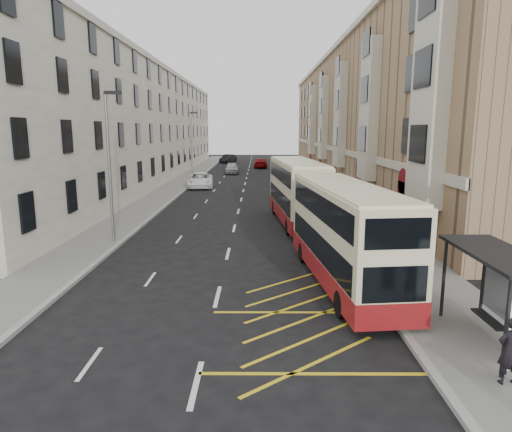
{
  "coord_description": "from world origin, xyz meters",
  "views": [
    {
      "loc": [
        1.54,
        -12.27,
        6.21
      ],
      "look_at": [
        1.43,
        9.02,
        2.13
      ],
      "focal_mm": 32.0,
      "sensor_mm": 36.0,
      "label": 1
    }
  ],
  "objects_px": {
    "street_lamp_far": "(192,142)",
    "car_dark": "(228,159)",
    "double_decker_rear": "(297,192)",
    "pedestrian_far": "(376,256)",
    "street_lamp_near": "(110,159)",
    "car_red": "(261,163)",
    "car_silver": "(232,168)",
    "bus_shelter": "(508,281)",
    "white_van": "(200,180)",
    "double_decker_front": "(345,235)",
    "pedestrian_near": "(510,351)"
  },
  "relations": [
    {
      "from": "car_red",
      "to": "car_dark",
      "type": "bearing_deg",
      "value": -59.64
    },
    {
      "from": "car_red",
      "to": "double_decker_rear",
      "type": "bearing_deg",
      "value": 94.35
    },
    {
      "from": "double_decker_front",
      "to": "car_red",
      "type": "xyz_separation_m",
      "value": [
        -3.08,
        56.32,
        -1.3
      ]
    },
    {
      "from": "bus_shelter",
      "to": "street_lamp_far",
      "type": "distance_m",
      "value": 44.94
    },
    {
      "from": "pedestrian_far",
      "to": "street_lamp_far",
      "type": "bearing_deg",
      "value": -42.51
    },
    {
      "from": "bus_shelter",
      "to": "double_decker_rear",
      "type": "xyz_separation_m",
      "value": [
        -4.25,
        17.97,
        -0.01
      ]
    },
    {
      "from": "double_decker_front",
      "to": "pedestrian_far",
      "type": "height_order",
      "value": "double_decker_front"
    },
    {
      "from": "street_lamp_near",
      "to": "pedestrian_near",
      "type": "bearing_deg",
      "value": -45.51
    },
    {
      "from": "pedestrian_near",
      "to": "car_red",
      "type": "xyz_separation_m",
      "value": [
        -5.64,
        63.92,
        -0.23
      ]
    },
    {
      "from": "bus_shelter",
      "to": "car_red",
      "type": "distance_m",
      "value": 62.5
    },
    {
      "from": "car_red",
      "to": "street_lamp_near",
      "type": "bearing_deg",
      "value": 82.09
    },
    {
      "from": "street_lamp_near",
      "to": "street_lamp_far",
      "type": "relative_size",
      "value": 1.0
    },
    {
      "from": "car_silver",
      "to": "bus_shelter",
      "type": "bearing_deg",
      "value": -80.1
    },
    {
      "from": "pedestrian_far",
      "to": "white_van",
      "type": "relative_size",
      "value": 0.33
    },
    {
      "from": "street_lamp_near",
      "to": "car_red",
      "type": "bearing_deg",
      "value": 80.57
    },
    {
      "from": "street_lamp_far",
      "to": "pedestrian_far",
      "type": "bearing_deg",
      "value": -70.68
    },
    {
      "from": "bus_shelter",
      "to": "street_lamp_far",
      "type": "height_order",
      "value": "street_lamp_far"
    },
    {
      "from": "street_lamp_near",
      "to": "double_decker_rear",
      "type": "relative_size",
      "value": 0.75
    },
    {
      "from": "double_decker_rear",
      "to": "white_van",
      "type": "distance_m",
      "value": 20.85
    },
    {
      "from": "car_dark",
      "to": "car_red",
      "type": "distance_m",
      "value": 12.4
    },
    {
      "from": "double_decker_front",
      "to": "car_silver",
      "type": "bearing_deg",
      "value": 92.93
    },
    {
      "from": "double_decker_front",
      "to": "car_dark",
      "type": "bearing_deg",
      "value": 91.78
    },
    {
      "from": "white_van",
      "to": "car_red",
      "type": "xyz_separation_m",
      "value": [
        6.63,
        25.34,
        -0.03
      ]
    },
    {
      "from": "bus_shelter",
      "to": "pedestrian_near",
      "type": "bearing_deg",
      "value": -114.0
    },
    {
      "from": "double_decker_rear",
      "to": "pedestrian_near",
      "type": "xyz_separation_m",
      "value": [
        3.46,
        -19.73,
        -1.13
      ]
    },
    {
      "from": "street_lamp_far",
      "to": "car_dark",
      "type": "xyz_separation_m",
      "value": [
        2.29,
        30.63,
        -3.86
      ]
    },
    {
      "from": "street_lamp_far",
      "to": "double_decker_rear",
      "type": "distance_m",
      "value": 26.68
    },
    {
      "from": "pedestrian_near",
      "to": "bus_shelter",
      "type": "bearing_deg",
      "value": -117.47
    },
    {
      "from": "double_decker_front",
      "to": "pedestrian_far",
      "type": "distance_m",
      "value": 1.7
    },
    {
      "from": "car_red",
      "to": "double_decker_front",
      "type": "bearing_deg",
      "value": 94.66
    },
    {
      "from": "double_decker_front",
      "to": "car_silver",
      "type": "relative_size",
      "value": 2.24
    },
    {
      "from": "street_lamp_near",
      "to": "white_van",
      "type": "distance_m",
      "value": 24.78
    },
    {
      "from": "double_decker_rear",
      "to": "car_red",
      "type": "height_order",
      "value": "double_decker_rear"
    },
    {
      "from": "double_decker_rear",
      "to": "pedestrian_far",
      "type": "relative_size",
      "value": 5.65
    },
    {
      "from": "pedestrian_near",
      "to": "car_red",
      "type": "distance_m",
      "value": 64.17
    },
    {
      "from": "street_lamp_near",
      "to": "car_dark",
      "type": "distance_m",
      "value": 60.79
    },
    {
      "from": "double_decker_rear",
      "to": "pedestrian_near",
      "type": "height_order",
      "value": "double_decker_rear"
    },
    {
      "from": "street_lamp_far",
      "to": "car_red",
      "type": "relative_size",
      "value": 1.52
    },
    {
      "from": "double_decker_rear",
      "to": "white_van",
      "type": "relative_size",
      "value": 1.85
    },
    {
      "from": "double_decker_rear",
      "to": "car_dark",
      "type": "bearing_deg",
      "value": 93.46
    },
    {
      "from": "bus_shelter",
      "to": "car_silver",
      "type": "distance_m",
      "value": 53.29
    },
    {
      "from": "street_lamp_near",
      "to": "car_red",
      "type": "distance_m",
      "value": 50.6
    },
    {
      "from": "white_van",
      "to": "car_silver",
      "type": "relative_size",
      "value": 1.24
    },
    {
      "from": "double_decker_front",
      "to": "pedestrian_far",
      "type": "relative_size",
      "value": 5.49
    },
    {
      "from": "street_lamp_near",
      "to": "bus_shelter",
      "type": "bearing_deg",
      "value": -40.14
    },
    {
      "from": "double_decker_front",
      "to": "pedestrian_far",
      "type": "xyz_separation_m",
      "value": [
        1.35,
        0.33,
        -0.97
      ]
    },
    {
      "from": "bus_shelter",
      "to": "street_lamp_far",
      "type": "xyz_separation_m",
      "value": [
        -14.69,
        42.39,
        2.5
      ]
    },
    {
      "from": "double_decker_front",
      "to": "white_van",
      "type": "relative_size",
      "value": 1.8
    },
    {
      "from": "bus_shelter",
      "to": "double_decker_rear",
      "type": "bearing_deg",
      "value": 103.31
    },
    {
      "from": "double_decker_front",
      "to": "pedestrian_near",
      "type": "bearing_deg",
      "value": -77.31
    }
  ]
}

